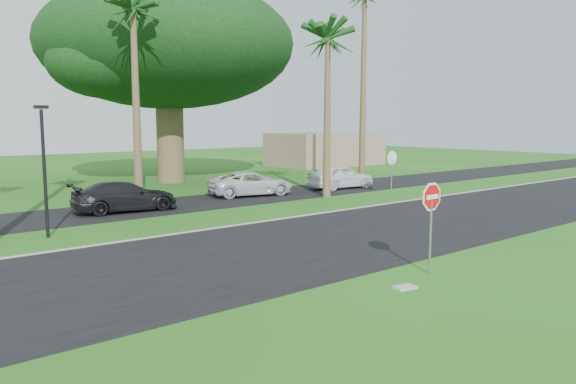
% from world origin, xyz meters
% --- Properties ---
extents(ground, '(120.00, 120.00, 0.00)m').
position_xyz_m(ground, '(0.00, 0.00, 0.00)').
color(ground, '#225314').
rests_on(ground, ground).
extents(road, '(120.00, 8.00, 0.02)m').
position_xyz_m(road, '(0.00, 2.00, 0.01)').
color(road, black).
rests_on(road, ground).
extents(parking_strip, '(120.00, 5.00, 0.02)m').
position_xyz_m(parking_strip, '(0.00, 12.50, 0.01)').
color(parking_strip, black).
rests_on(parking_strip, ground).
extents(curb, '(120.00, 0.12, 0.06)m').
position_xyz_m(curb, '(0.00, 6.05, 0.03)').
color(curb, gray).
rests_on(curb, ground).
extents(stop_sign_near, '(1.05, 0.07, 2.62)m').
position_xyz_m(stop_sign_near, '(0.50, -3.00, 1.77)').
color(stop_sign_near, gray).
rests_on(stop_sign_near, ground).
extents(stop_sign_far, '(1.05, 0.07, 2.62)m').
position_xyz_m(stop_sign_far, '(12.00, 8.00, 1.77)').
color(stop_sign_far, gray).
rests_on(stop_sign_far, ground).
extents(palm_center, '(5.00, 5.00, 10.50)m').
position_xyz_m(palm_center, '(0.00, 14.00, 9.16)').
color(palm_center, brown).
rests_on(palm_center, ground).
extents(palm_right_near, '(5.00, 5.00, 9.50)m').
position_xyz_m(palm_right_near, '(9.00, 10.00, 8.19)').
color(palm_right_near, brown).
rests_on(palm_right_near, ground).
extents(palm_right_far, '(5.00, 5.00, 13.00)m').
position_xyz_m(palm_right_far, '(15.00, 13.00, 11.58)').
color(palm_right_far, brown).
rests_on(palm_right_far, ground).
extents(canopy_tree, '(16.50, 16.50, 13.12)m').
position_xyz_m(canopy_tree, '(6.00, 22.00, 8.95)').
color(canopy_tree, brown).
rests_on(canopy_tree, ground).
extents(streetlight_right, '(0.45, 0.25, 4.64)m').
position_xyz_m(streetlight_right, '(-6.00, 8.50, 2.65)').
color(streetlight_right, black).
rests_on(streetlight_right, ground).
extents(building_far, '(10.00, 6.00, 3.00)m').
position_xyz_m(building_far, '(24.00, 26.00, 1.50)').
color(building_far, gray).
rests_on(building_far, ground).
extents(car_dark, '(4.89, 2.44, 1.36)m').
position_xyz_m(car_dark, '(-1.52, 12.18, 0.68)').
color(car_dark, black).
rests_on(car_dark, ground).
extents(car_minivan, '(5.06, 3.15, 1.31)m').
position_xyz_m(car_minivan, '(6.10, 12.98, 0.65)').
color(car_minivan, silver).
rests_on(car_minivan, ground).
extents(car_pickup, '(4.41, 2.19, 1.44)m').
position_xyz_m(car_pickup, '(12.17, 12.11, 0.72)').
color(car_pickup, white).
rests_on(car_pickup, ground).
extents(utility_slab, '(0.61, 0.45, 0.06)m').
position_xyz_m(utility_slab, '(-1.10, -3.45, 0.03)').
color(utility_slab, '#9FA098').
rests_on(utility_slab, ground).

